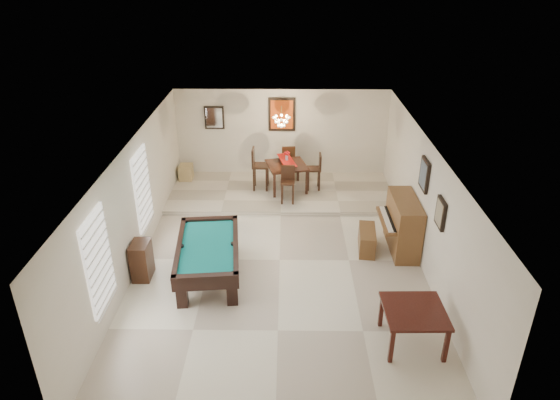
{
  "coord_description": "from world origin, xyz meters",
  "views": [
    {
      "loc": [
        0.13,
        -9.08,
        5.98
      ],
      "look_at": [
        0.0,
        0.6,
        1.15
      ],
      "focal_mm": 32.0,
      "sensor_mm": 36.0,
      "label": 1
    }
  ],
  "objects_px": {
    "dining_chair_south": "(288,185)",
    "corner_bench": "(186,172)",
    "dining_chair_east": "(314,172)",
    "flower_vase": "(287,156)",
    "upright_piano": "(397,225)",
    "square_table": "(412,326)",
    "piano_bench": "(367,240)",
    "dining_table": "(287,175)",
    "apothecary_chest": "(142,260)",
    "pool_table": "(209,261)",
    "dining_chair_west": "(261,169)",
    "chandelier": "(281,117)",
    "dining_chair_north": "(288,161)"
  },
  "relations": [
    {
      "from": "piano_bench",
      "to": "dining_chair_west",
      "type": "distance_m",
      "value": 3.88
    },
    {
      "from": "dining_chair_west",
      "to": "chandelier",
      "type": "bearing_deg",
      "value": -106.22
    },
    {
      "from": "piano_bench",
      "to": "corner_bench",
      "type": "height_order",
      "value": "corner_bench"
    },
    {
      "from": "chandelier",
      "to": "dining_chair_east",
      "type": "bearing_deg",
      "value": 12.92
    },
    {
      "from": "flower_vase",
      "to": "corner_bench",
      "type": "height_order",
      "value": "flower_vase"
    },
    {
      "from": "flower_vase",
      "to": "dining_chair_west",
      "type": "height_order",
      "value": "dining_chair_west"
    },
    {
      "from": "dining_chair_east",
      "to": "corner_bench",
      "type": "relative_size",
      "value": 2.2
    },
    {
      "from": "upright_piano",
      "to": "corner_bench",
      "type": "relative_size",
      "value": 3.19
    },
    {
      "from": "piano_bench",
      "to": "dining_chair_east",
      "type": "relative_size",
      "value": 0.89
    },
    {
      "from": "dining_chair_west",
      "to": "dining_chair_south",
      "type": "bearing_deg",
      "value": -135.97
    },
    {
      "from": "flower_vase",
      "to": "dining_chair_south",
      "type": "bearing_deg",
      "value": -88.06
    },
    {
      "from": "dining_chair_west",
      "to": "dining_table",
      "type": "bearing_deg",
      "value": -89.07
    },
    {
      "from": "pool_table",
      "to": "dining_table",
      "type": "xyz_separation_m",
      "value": [
        1.57,
        4.02,
        0.17
      ]
    },
    {
      "from": "apothecary_chest",
      "to": "flower_vase",
      "type": "bearing_deg",
      "value": 54.02
    },
    {
      "from": "pool_table",
      "to": "apothecary_chest",
      "type": "distance_m",
      "value": 1.35
    },
    {
      "from": "square_table",
      "to": "dining_chair_north",
      "type": "height_order",
      "value": "dining_chair_north"
    },
    {
      "from": "apothecary_chest",
      "to": "chandelier",
      "type": "height_order",
      "value": "chandelier"
    },
    {
      "from": "pool_table",
      "to": "piano_bench",
      "type": "distance_m",
      "value": 3.53
    },
    {
      "from": "square_table",
      "to": "dining_chair_south",
      "type": "distance_m",
      "value": 5.51
    },
    {
      "from": "upright_piano",
      "to": "apothecary_chest",
      "type": "height_order",
      "value": "upright_piano"
    },
    {
      "from": "pool_table",
      "to": "dining_chair_south",
      "type": "height_order",
      "value": "dining_chair_south"
    },
    {
      "from": "pool_table",
      "to": "corner_bench",
      "type": "height_order",
      "value": "pool_table"
    },
    {
      "from": "square_table",
      "to": "chandelier",
      "type": "height_order",
      "value": "chandelier"
    },
    {
      "from": "flower_vase",
      "to": "piano_bench",
      "type": "bearing_deg",
      "value": -58.56
    },
    {
      "from": "dining_chair_west",
      "to": "chandelier",
      "type": "xyz_separation_m",
      "value": [
        0.57,
        -0.18,
        1.5
      ]
    },
    {
      "from": "dining_table",
      "to": "dining_chair_east",
      "type": "xyz_separation_m",
      "value": [
        0.73,
        0.03,
        0.08
      ]
    },
    {
      "from": "dining_chair_south",
      "to": "pool_table",
      "type": "bearing_deg",
      "value": -114.81
    },
    {
      "from": "square_table",
      "to": "dining_chair_west",
      "type": "relative_size",
      "value": 0.87
    },
    {
      "from": "square_table",
      "to": "dining_table",
      "type": "height_order",
      "value": "dining_table"
    },
    {
      "from": "square_table",
      "to": "dining_table",
      "type": "xyz_separation_m",
      "value": [
        -2.12,
        5.89,
        0.19
      ]
    },
    {
      "from": "upright_piano",
      "to": "square_table",
      "type": "bearing_deg",
      "value": -95.78
    },
    {
      "from": "square_table",
      "to": "piano_bench",
      "type": "xyz_separation_m",
      "value": [
        -0.33,
        2.96,
        -0.1
      ]
    },
    {
      "from": "dining_chair_east",
      "to": "dining_table",
      "type": "bearing_deg",
      "value": -88.16
    },
    {
      "from": "flower_vase",
      "to": "dining_chair_west",
      "type": "distance_m",
      "value": 0.81
    },
    {
      "from": "dining_table",
      "to": "dining_chair_east",
      "type": "distance_m",
      "value": 0.74
    },
    {
      "from": "chandelier",
      "to": "dining_chair_north",
      "type": "bearing_deg",
      "value": 79.13
    },
    {
      "from": "square_table",
      "to": "chandelier",
      "type": "distance_m",
      "value": 6.42
    },
    {
      "from": "piano_bench",
      "to": "dining_table",
      "type": "distance_m",
      "value": 3.44
    },
    {
      "from": "flower_vase",
      "to": "dining_chair_north",
      "type": "bearing_deg",
      "value": 87.17
    },
    {
      "from": "square_table",
      "to": "dining_chair_north",
      "type": "bearing_deg",
      "value": 107.33
    },
    {
      "from": "dining_chair_south",
      "to": "chandelier",
      "type": "xyz_separation_m",
      "value": [
        -0.17,
        0.63,
        1.6
      ]
    },
    {
      "from": "dining_table",
      "to": "dining_chair_west",
      "type": "xyz_separation_m",
      "value": [
        -0.71,
        0.01,
        0.16
      ]
    },
    {
      "from": "dining_chair_south",
      "to": "corner_bench",
      "type": "distance_m",
      "value": 3.25
    },
    {
      "from": "flower_vase",
      "to": "dining_chair_west",
      "type": "xyz_separation_m",
      "value": [
        -0.71,
        0.01,
        -0.39
      ]
    },
    {
      "from": "apothecary_chest",
      "to": "dining_chair_west",
      "type": "relative_size",
      "value": 0.68
    },
    {
      "from": "dining_chair_west",
      "to": "dining_chair_east",
      "type": "distance_m",
      "value": 1.45
    },
    {
      "from": "dining_chair_east",
      "to": "corner_bench",
      "type": "xyz_separation_m",
      "value": [
        -3.62,
        0.6,
        -0.3
      ]
    },
    {
      "from": "apothecary_chest",
      "to": "dining_chair_west",
      "type": "xyz_separation_m",
      "value": [
        2.21,
        4.04,
        0.31
      ]
    },
    {
      "from": "dining_chair_south",
      "to": "corner_bench",
      "type": "height_order",
      "value": "dining_chair_south"
    },
    {
      "from": "dining_chair_west",
      "to": "corner_bench",
      "type": "height_order",
      "value": "dining_chair_west"
    }
  ]
}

